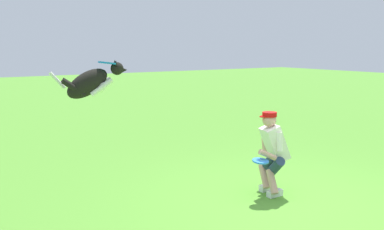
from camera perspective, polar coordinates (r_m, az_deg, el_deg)
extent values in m
plane|color=#52932E|center=(6.49, 13.23, -11.62)|extent=(60.00, 60.00, 0.00)
cube|color=silver|center=(6.98, 10.03, -9.56)|extent=(0.26, 0.10, 0.10)
cylinder|color=tan|center=(6.90, 9.69, -8.12)|extent=(0.20, 0.33, 0.37)
cylinder|color=#253850|center=(6.84, 10.28, -6.32)|extent=(0.27, 0.43, 0.37)
cube|color=silver|center=(6.74, 11.07, -10.28)|extent=(0.26, 0.10, 0.10)
cylinder|color=tan|center=(6.66, 10.73, -8.79)|extent=(0.20, 0.33, 0.37)
cylinder|color=#253850|center=(6.64, 11.17, -6.83)|extent=(0.27, 0.43, 0.37)
cube|color=white|center=(6.67, 11.04, -3.69)|extent=(0.49, 0.45, 0.58)
cylinder|color=white|center=(6.82, 10.15, -2.86)|extent=(0.13, 0.16, 0.29)
cylinder|color=white|center=(6.48, 11.69, -3.56)|extent=(0.13, 0.16, 0.29)
cylinder|color=tan|center=(6.41, 10.12, -5.29)|extent=(0.30, 0.16, 0.19)
cylinder|color=tan|center=(6.86, 9.74, -4.15)|extent=(0.12, 0.16, 0.27)
sphere|color=tan|center=(6.56, 10.35, -0.68)|extent=(0.21, 0.21, 0.21)
cylinder|color=red|center=(6.54, 10.38, 0.09)|extent=(0.22, 0.22, 0.07)
cylinder|color=red|center=(6.50, 9.58, -0.21)|extent=(0.12, 0.12, 0.02)
ellipsoid|color=black|center=(5.64, -13.90, 4.12)|extent=(0.69, 0.45, 0.54)
ellipsoid|color=white|center=(5.66, -12.29, 3.90)|extent=(0.14, 0.20, 0.17)
sphere|color=black|center=(5.67, -10.04, 6.17)|extent=(0.17, 0.17, 0.17)
cone|color=black|center=(5.69, -9.14, 6.00)|extent=(0.11, 0.11, 0.09)
cone|color=black|center=(5.61, -10.19, 6.90)|extent=(0.06, 0.06, 0.07)
cone|color=black|center=(5.72, -10.34, 6.94)|extent=(0.06, 0.06, 0.07)
cylinder|color=white|center=(5.58, -12.04, 3.68)|extent=(0.31, 0.15, 0.24)
cylinder|color=white|center=(5.75, -12.23, 3.84)|extent=(0.31, 0.15, 0.24)
cylinder|color=black|center=(5.55, -15.59, 3.52)|extent=(0.31, 0.15, 0.24)
cylinder|color=black|center=(5.72, -15.67, 3.68)|extent=(0.31, 0.15, 0.24)
cylinder|color=white|center=(5.62, -17.66, 4.45)|extent=(0.21, 0.10, 0.23)
cylinder|color=#1C83DF|center=(5.65, -11.27, 6.88)|extent=(0.27, 0.27, 0.05)
cylinder|color=#3180ED|center=(6.36, 9.20, -6.12)|extent=(0.34, 0.34, 0.06)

